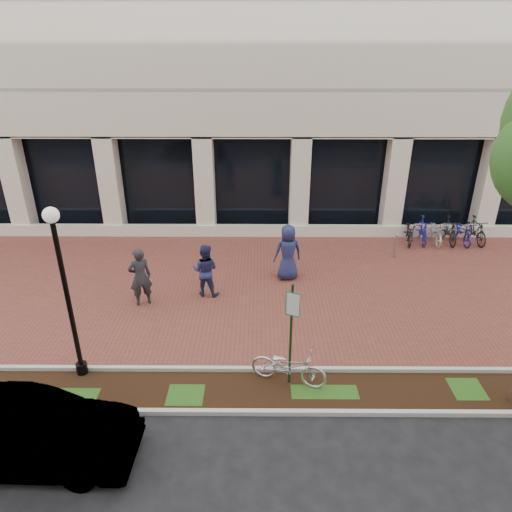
{
  "coord_description": "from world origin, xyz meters",
  "views": [
    {
      "loc": [
        0.3,
        -13.81,
        7.63
      ],
      "look_at": [
        0.2,
        -0.8,
        1.52
      ],
      "focal_mm": 32.0,
      "sensor_mm": 36.0,
      "label": 1
    }
  ],
  "objects_px": {
    "pedestrian_right": "(288,253)",
    "bollard": "(396,246)",
    "bike_rack_cluster": "(442,231)",
    "locked_bicycle": "(289,366)",
    "lamppost": "(65,287)",
    "pedestrian_mid": "(205,270)",
    "pedestrian_left": "(140,277)",
    "parking_sign": "(291,324)",
    "sedan_near_curb": "(28,434)"
  },
  "relations": [
    {
      "from": "pedestrian_left",
      "to": "pedestrian_right",
      "type": "relative_size",
      "value": 0.97
    },
    {
      "from": "lamppost",
      "to": "pedestrian_left",
      "type": "xyz_separation_m",
      "value": [
        0.76,
        3.4,
        -1.53
      ]
    },
    {
      "from": "locked_bicycle",
      "to": "pedestrian_left",
      "type": "xyz_separation_m",
      "value": [
        -4.45,
        3.71,
        0.48
      ]
    },
    {
      "from": "bollard",
      "to": "bike_rack_cluster",
      "type": "distance_m",
      "value": 2.83
    },
    {
      "from": "pedestrian_left",
      "to": "pedestrian_mid",
      "type": "relative_size",
      "value": 1.09
    },
    {
      "from": "locked_bicycle",
      "to": "parking_sign",
      "type": "bearing_deg",
      "value": -113.98
    },
    {
      "from": "parking_sign",
      "to": "lamppost",
      "type": "relative_size",
      "value": 0.62
    },
    {
      "from": "locked_bicycle",
      "to": "bollard",
      "type": "distance_m",
      "value": 8.53
    },
    {
      "from": "pedestrian_right",
      "to": "locked_bicycle",
      "type": "bearing_deg",
      "value": 73.69
    },
    {
      "from": "pedestrian_left",
      "to": "pedestrian_mid",
      "type": "height_order",
      "value": "pedestrian_left"
    },
    {
      "from": "locked_bicycle",
      "to": "pedestrian_left",
      "type": "distance_m",
      "value": 5.82
    },
    {
      "from": "lamppost",
      "to": "sedan_near_curb",
      "type": "height_order",
      "value": "lamppost"
    },
    {
      "from": "sedan_near_curb",
      "to": "pedestrian_mid",
      "type": "bearing_deg",
      "value": -21.1
    },
    {
      "from": "locked_bicycle",
      "to": "bike_rack_cluster",
      "type": "height_order",
      "value": "bike_rack_cluster"
    },
    {
      "from": "lamppost",
      "to": "pedestrian_mid",
      "type": "xyz_separation_m",
      "value": [
        2.73,
        4.03,
        -1.61
      ]
    },
    {
      "from": "parking_sign",
      "to": "pedestrian_left",
      "type": "bearing_deg",
      "value": 163.45
    },
    {
      "from": "pedestrian_left",
      "to": "bollard",
      "type": "height_order",
      "value": "pedestrian_left"
    },
    {
      "from": "locked_bicycle",
      "to": "lamppost",
      "type": "bearing_deg",
      "value": 104.15
    },
    {
      "from": "bollard",
      "to": "sedan_near_curb",
      "type": "relative_size",
      "value": 0.24
    },
    {
      "from": "pedestrian_right",
      "to": "sedan_near_curb",
      "type": "xyz_separation_m",
      "value": [
        -5.51,
        -7.87,
        -0.31
      ]
    },
    {
      "from": "pedestrian_mid",
      "to": "bollard",
      "type": "relative_size",
      "value": 1.75
    },
    {
      "from": "lamppost",
      "to": "pedestrian_right",
      "type": "xyz_separation_m",
      "value": [
        5.49,
        5.2,
        -1.51
      ]
    },
    {
      "from": "bollard",
      "to": "lamppost",
      "type": "bearing_deg",
      "value": -144.73
    },
    {
      "from": "parking_sign",
      "to": "sedan_near_curb",
      "type": "xyz_separation_m",
      "value": [
        -5.27,
        -2.34,
        -1.04
      ]
    },
    {
      "from": "locked_bicycle",
      "to": "bike_rack_cluster",
      "type": "relative_size",
      "value": 0.53
    },
    {
      "from": "pedestrian_left",
      "to": "pedestrian_right",
      "type": "height_order",
      "value": "pedestrian_right"
    },
    {
      "from": "bollard",
      "to": "bike_rack_cluster",
      "type": "xyz_separation_m",
      "value": [
        2.35,
        1.59,
        -0.01
      ]
    },
    {
      "from": "parking_sign",
      "to": "sedan_near_curb",
      "type": "height_order",
      "value": "parking_sign"
    },
    {
      "from": "lamppost",
      "to": "locked_bicycle",
      "type": "xyz_separation_m",
      "value": [
        5.21,
        -0.31,
        -2.01
      ]
    },
    {
      "from": "pedestrian_mid",
      "to": "bike_rack_cluster",
      "type": "relative_size",
      "value": 0.5
    },
    {
      "from": "sedan_near_curb",
      "to": "pedestrian_right",
      "type": "bearing_deg",
      "value": -33.72
    },
    {
      "from": "lamppost",
      "to": "pedestrian_mid",
      "type": "distance_m",
      "value": 5.13
    },
    {
      "from": "bollard",
      "to": "bike_rack_cluster",
      "type": "height_order",
      "value": "bike_rack_cluster"
    },
    {
      "from": "bollard",
      "to": "bike_rack_cluster",
      "type": "bearing_deg",
      "value": 34.04
    },
    {
      "from": "pedestrian_left",
      "to": "bollard",
      "type": "relative_size",
      "value": 1.9
    },
    {
      "from": "pedestrian_right",
      "to": "sedan_near_curb",
      "type": "height_order",
      "value": "pedestrian_right"
    },
    {
      "from": "pedestrian_mid",
      "to": "pedestrian_right",
      "type": "bearing_deg",
      "value": -146.73
    },
    {
      "from": "pedestrian_mid",
      "to": "pedestrian_right",
      "type": "height_order",
      "value": "pedestrian_right"
    },
    {
      "from": "pedestrian_mid",
      "to": "bike_rack_cluster",
      "type": "height_order",
      "value": "pedestrian_mid"
    },
    {
      "from": "locked_bicycle",
      "to": "pedestrian_mid",
      "type": "relative_size",
      "value": 1.06
    },
    {
      "from": "parking_sign",
      "to": "locked_bicycle",
      "type": "distance_m",
      "value": 1.23
    },
    {
      "from": "pedestrian_right",
      "to": "bollard",
      "type": "height_order",
      "value": "pedestrian_right"
    },
    {
      "from": "lamppost",
      "to": "pedestrian_right",
      "type": "height_order",
      "value": "lamppost"
    },
    {
      "from": "locked_bicycle",
      "to": "pedestrian_right",
      "type": "xyz_separation_m",
      "value": [
        0.27,
        5.51,
        0.51
      ]
    },
    {
      "from": "locked_bicycle",
      "to": "sedan_near_curb",
      "type": "relative_size",
      "value": 0.45
    },
    {
      "from": "lamppost",
      "to": "bike_rack_cluster",
      "type": "relative_size",
      "value": 1.25
    },
    {
      "from": "pedestrian_right",
      "to": "bollard",
      "type": "relative_size",
      "value": 1.96
    },
    {
      "from": "lamppost",
      "to": "bike_rack_cluster",
      "type": "xyz_separation_m",
      "value": [
        12.11,
        8.49,
        -2.0
      ]
    },
    {
      "from": "lamppost",
      "to": "locked_bicycle",
      "type": "bearing_deg",
      "value": -3.36
    },
    {
      "from": "pedestrian_left",
      "to": "pedestrian_mid",
      "type": "distance_m",
      "value": 2.07
    }
  ]
}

